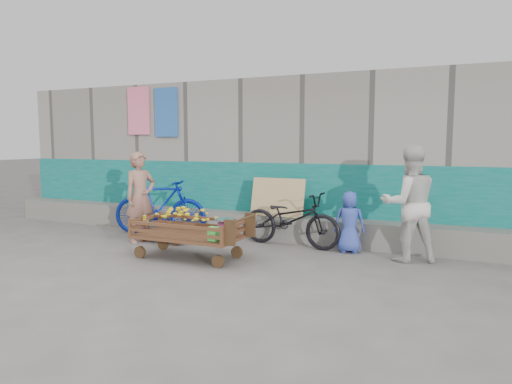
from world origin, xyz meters
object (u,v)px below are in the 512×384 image
at_px(banana_cart, 186,225).
at_px(bicycle_dark, 291,219).
at_px(vendor_man, 140,197).
at_px(woman, 409,203).
at_px(bench, 161,234).
at_px(bicycle_blue, 160,206).
at_px(child, 349,222).

xyz_separation_m(banana_cart, bicycle_dark, (1.21, 1.41, -0.05)).
relative_size(vendor_man, woman, 0.93).
xyz_separation_m(banana_cart, woman, (3.15, 1.22, 0.35)).
distance_m(bench, woman, 4.23).
bearing_deg(bicycle_dark, woman, -89.95).
xyz_separation_m(vendor_man, bicycle_dark, (2.58, 0.75, -0.34)).
height_order(woman, bicycle_blue, woman).
bearing_deg(banana_cart, bicycle_blue, 137.57).
relative_size(woman, child, 1.74).
relative_size(child, bicycle_blue, 0.54).
bearing_deg(child, bicycle_dark, -11.45).
xyz_separation_m(bench, woman, (4.14, 0.48, 0.71)).
relative_size(banana_cart, bicycle_blue, 0.98).
bearing_deg(woman, bench, -18.28).
height_order(banana_cart, child, child).
bearing_deg(woman, banana_cart, -3.75).
height_order(child, bicycle_dark, child).
relative_size(bicycle_dark, bicycle_blue, 0.97).
bearing_deg(woman, bicycle_blue, -26.29).
relative_size(vendor_man, child, 1.61).
distance_m(bench, bicycle_blue, 0.84).
height_order(child, bicycle_blue, bicycle_blue).
distance_m(child, bicycle_blue, 3.67).
distance_m(banana_cart, woman, 3.39).
xyz_separation_m(vendor_man, bicycle_blue, (-0.08, 0.67, -0.25)).
bearing_deg(bicycle_dark, bicycle_blue, 97.37).
relative_size(banana_cart, vendor_man, 1.12).
bearing_deg(vendor_man, bicycle_dark, -52.45).
relative_size(child, bicycle_dark, 0.56).
bearing_deg(banana_cart, bicycle_dark, 49.43).
xyz_separation_m(child, bicycle_dark, (-1.01, 0.02, -0.03)).
xyz_separation_m(bench, bicycle_blue, (-0.46, 0.59, 0.39)).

